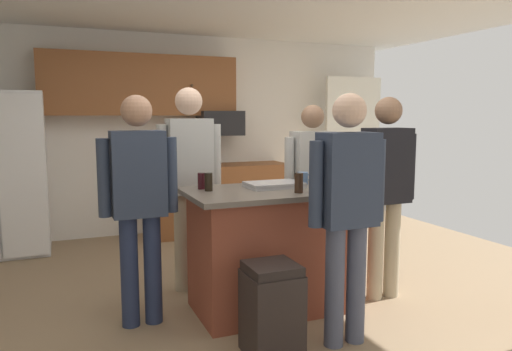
{
  "coord_description": "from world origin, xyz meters",
  "views": [
    {
      "loc": [
        -1.4,
        -3.59,
        1.56
      ],
      "look_at": [
        0.14,
        0.13,
        1.05
      ],
      "focal_mm": 33.81,
      "sensor_mm": 36.0,
      "label": 1
    }
  ],
  "objects_px": {
    "microwave_over_range": "(220,123)",
    "person_guest_right": "(190,174)",
    "person_host_foreground": "(386,184)",
    "person_guest_left": "(312,179)",
    "person_elder_center": "(139,195)",
    "refrigerator": "(1,174)",
    "mug_blue_stoneware": "(303,178)",
    "glass_pilsner": "(201,181)",
    "glass_dark_ale": "(299,183)",
    "tumbler_amber": "(209,182)",
    "kitchen_island": "(270,249)",
    "trash_bin": "(272,310)",
    "person_guest_by_door": "(347,202)",
    "serving_tray": "(274,185)"
  },
  "relations": [
    {
      "from": "person_guest_left",
      "to": "glass_pilsner",
      "type": "xyz_separation_m",
      "value": [
        -1.18,
        -0.35,
        0.09
      ]
    },
    {
      "from": "kitchen_island",
      "to": "mug_blue_stoneware",
      "type": "xyz_separation_m",
      "value": [
        0.37,
        0.15,
        0.53
      ]
    },
    {
      "from": "microwave_over_range",
      "to": "tumbler_amber",
      "type": "relative_size",
      "value": 3.97
    },
    {
      "from": "glass_pilsner",
      "to": "trash_bin",
      "type": "relative_size",
      "value": 0.21
    },
    {
      "from": "refrigerator",
      "to": "microwave_over_range",
      "type": "xyz_separation_m",
      "value": [
        2.6,
        0.12,
        0.54
      ]
    },
    {
      "from": "microwave_over_range",
      "to": "person_guest_by_door",
      "type": "distance_m",
      "value": 3.46
    },
    {
      "from": "microwave_over_range",
      "to": "glass_dark_ale",
      "type": "height_order",
      "value": "microwave_over_range"
    },
    {
      "from": "serving_tray",
      "to": "person_elder_center",
      "type": "bearing_deg",
      "value": 179.66
    },
    {
      "from": "microwave_over_range",
      "to": "person_guest_left",
      "type": "bearing_deg",
      "value": -84.1
    },
    {
      "from": "person_guest_left",
      "to": "person_host_foreground",
      "type": "bearing_deg",
      "value": 73.9
    },
    {
      "from": "microwave_over_range",
      "to": "person_elder_center",
      "type": "relative_size",
      "value": 0.33
    },
    {
      "from": "person_host_foreground",
      "to": "serving_tray",
      "type": "bearing_deg",
      "value": -5.82
    },
    {
      "from": "kitchen_island",
      "to": "trash_bin",
      "type": "height_order",
      "value": "kitchen_island"
    },
    {
      "from": "refrigerator",
      "to": "tumbler_amber",
      "type": "bearing_deg",
      "value": -55.93
    },
    {
      "from": "microwave_over_range",
      "to": "mug_blue_stoneware",
      "type": "bearing_deg",
      "value": -92.23
    },
    {
      "from": "refrigerator",
      "to": "person_guest_left",
      "type": "distance_m",
      "value": 3.45
    },
    {
      "from": "person_guest_by_door",
      "to": "person_elder_center",
      "type": "xyz_separation_m",
      "value": [
        -1.23,
        0.84,
        0.0
      ]
    },
    {
      "from": "glass_pilsner",
      "to": "mug_blue_stoneware",
      "type": "relative_size",
      "value": 0.98
    },
    {
      "from": "person_host_foreground",
      "to": "glass_pilsner",
      "type": "bearing_deg",
      "value": -5.19
    },
    {
      "from": "kitchen_island",
      "to": "person_guest_by_door",
      "type": "bearing_deg",
      "value": -73.28
    },
    {
      "from": "microwave_over_range",
      "to": "person_host_foreground",
      "type": "relative_size",
      "value": 0.33
    },
    {
      "from": "glass_pilsner",
      "to": "serving_tray",
      "type": "distance_m",
      "value": 0.58
    },
    {
      "from": "microwave_over_range",
      "to": "person_guest_right",
      "type": "bearing_deg",
      "value": -115.14
    },
    {
      "from": "refrigerator",
      "to": "person_elder_center",
      "type": "bearing_deg",
      "value": -65.33
    },
    {
      "from": "person_guest_left",
      "to": "person_guest_right",
      "type": "xyz_separation_m",
      "value": [
        -1.16,
        0.11,
        0.09
      ]
    },
    {
      "from": "kitchen_island",
      "to": "person_guest_left",
      "type": "bearing_deg",
      "value": 39.62
    },
    {
      "from": "glass_pilsner",
      "to": "person_guest_left",
      "type": "bearing_deg",
      "value": 16.5
    },
    {
      "from": "person_guest_by_door",
      "to": "serving_tray",
      "type": "bearing_deg",
      "value": -6.2
    },
    {
      "from": "kitchen_island",
      "to": "person_guest_by_door",
      "type": "distance_m",
      "value": 0.92
    },
    {
      "from": "person_guest_by_door",
      "to": "glass_dark_ale",
      "type": "xyz_separation_m",
      "value": [
        -0.1,
        0.51,
        0.07
      ]
    },
    {
      "from": "person_guest_left",
      "to": "serving_tray",
      "type": "xyz_separation_m",
      "value": [
        -0.61,
        -0.48,
        0.05
      ]
    },
    {
      "from": "kitchen_island",
      "to": "person_guest_left",
      "type": "xyz_separation_m",
      "value": [
        0.68,
        0.57,
        0.46
      ]
    },
    {
      "from": "person_guest_by_door",
      "to": "tumbler_amber",
      "type": "relative_size",
      "value": 12.02
    },
    {
      "from": "microwave_over_range",
      "to": "glass_pilsner",
      "type": "height_order",
      "value": "microwave_over_range"
    },
    {
      "from": "person_host_foreground",
      "to": "serving_tray",
      "type": "distance_m",
      "value": 0.95
    },
    {
      "from": "mug_blue_stoneware",
      "to": "microwave_over_range",
      "type": "bearing_deg",
      "value": 87.77
    },
    {
      "from": "person_elder_center",
      "to": "glass_pilsner",
      "type": "xyz_separation_m",
      "value": [
        0.51,
        0.12,
        0.06
      ]
    },
    {
      "from": "refrigerator",
      "to": "serving_tray",
      "type": "bearing_deg",
      "value": -48.22
    },
    {
      "from": "microwave_over_range",
      "to": "person_guest_by_door",
      "type": "bearing_deg",
      "value": -94.02
    },
    {
      "from": "person_host_foreground",
      "to": "person_guest_left",
      "type": "height_order",
      "value": "person_host_foreground"
    },
    {
      "from": "person_host_foreground",
      "to": "person_elder_center",
      "type": "bearing_deg",
      "value": 1.59
    },
    {
      "from": "glass_pilsner",
      "to": "glass_dark_ale",
      "type": "distance_m",
      "value": 0.77
    },
    {
      "from": "person_elder_center",
      "to": "glass_pilsner",
      "type": "relative_size",
      "value": 13.08
    },
    {
      "from": "glass_pilsner",
      "to": "tumbler_amber",
      "type": "bearing_deg",
      "value": -78.14
    },
    {
      "from": "person_elder_center",
      "to": "trash_bin",
      "type": "bearing_deg",
      "value": -42.86
    },
    {
      "from": "glass_dark_ale",
      "to": "trash_bin",
      "type": "bearing_deg",
      "value": -132.8
    },
    {
      "from": "glass_dark_ale",
      "to": "trash_bin",
      "type": "distance_m",
      "value": 0.98
    },
    {
      "from": "person_guest_left",
      "to": "mug_blue_stoneware",
      "type": "xyz_separation_m",
      "value": [
        -0.32,
        -0.42,
        0.08
      ]
    },
    {
      "from": "person_guest_right",
      "to": "trash_bin",
      "type": "xyz_separation_m",
      "value": [
        0.17,
        -1.37,
        -0.74
      ]
    },
    {
      "from": "tumbler_amber",
      "to": "person_guest_by_door",
      "type": "bearing_deg",
      "value": -50.46
    }
  ]
}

